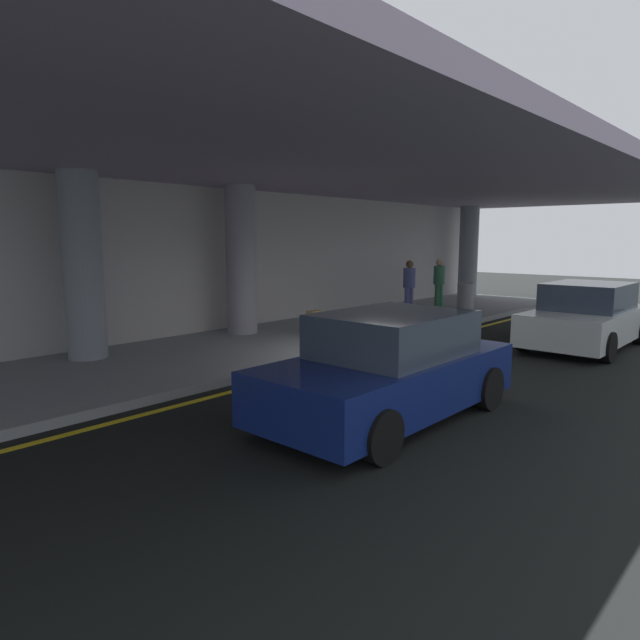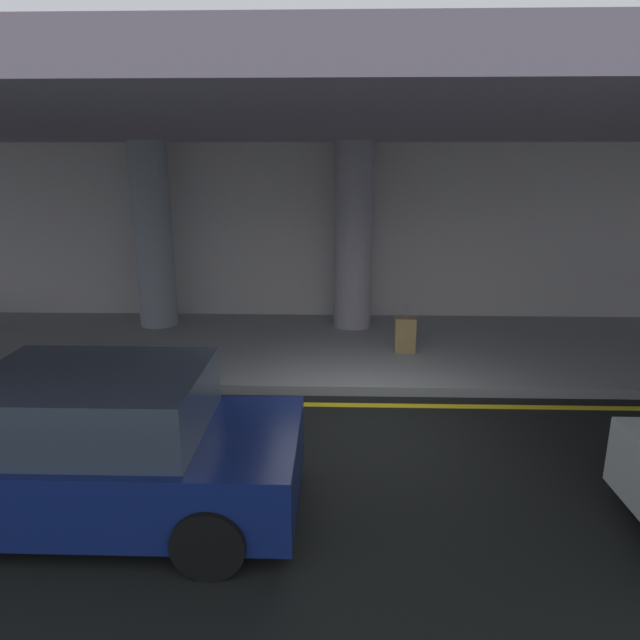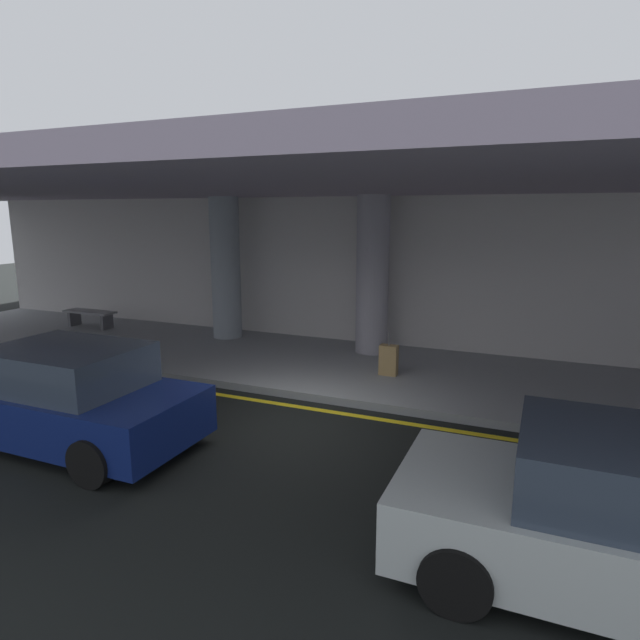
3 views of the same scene
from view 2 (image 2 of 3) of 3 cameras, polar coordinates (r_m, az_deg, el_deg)
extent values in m
plane|color=black|center=(7.79, 3.97, -10.48)|extent=(60.00, 60.00, 0.00)
cube|color=gray|center=(10.64, 3.36, -2.80)|extent=(26.00, 4.20, 0.15)
cube|color=yellow|center=(8.39, 3.80, -8.46)|extent=(26.00, 0.14, 0.01)
cylinder|color=gray|center=(12.01, -16.30, 8.02)|extent=(0.76, 0.76, 3.65)
cylinder|color=gray|center=(11.44, 3.34, 8.27)|extent=(0.76, 0.76, 3.65)
cube|color=#998BA1|center=(9.62, 3.83, 18.69)|extent=(28.00, 13.20, 0.30)
cube|color=#B7B2B1|center=(12.44, 3.21, 8.50)|extent=(26.00, 0.30, 3.80)
cube|color=navy|center=(6.20, -21.93, -13.12)|extent=(4.10, 1.80, 0.70)
cube|color=#2D3847|center=(5.89, -21.67, -7.63)|extent=(2.10, 1.60, 0.60)
cylinder|color=black|center=(6.66, -7.79, -12.26)|extent=(0.64, 0.22, 0.64)
cylinder|color=black|center=(5.24, -10.98, -20.86)|extent=(0.64, 0.22, 0.64)
cylinder|color=black|center=(7.57, -28.76, -10.60)|extent=(0.64, 0.22, 0.64)
cube|color=olive|center=(10.20, 8.48, -1.48)|extent=(0.36, 0.22, 0.62)
cylinder|color=slate|center=(10.08, 8.58, 0.97)|extent=(0.02, 0.02, 0.28)
camera|label=1|loc=(8.69, -82.71, -4.03)|focal=31.02mm
camera|label=3|loc=(4.05, 98.26, -2.27)|focal=29.96mm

